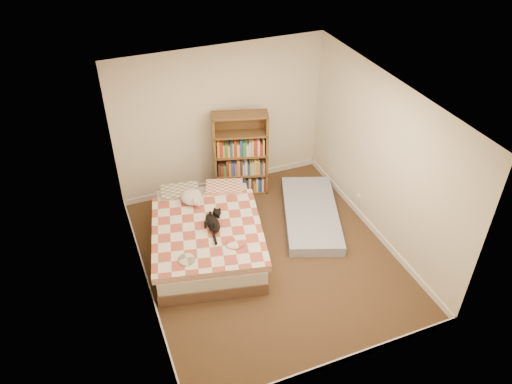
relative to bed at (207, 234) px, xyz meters
name	(u,v)px	position (x,y,z in m)	size (l,w,h in m)	color
room	(269,190)	(0.76, -0.52, 0.94)	(3.51, 4.01, 2.51)	#422F1C
bed	(207,234)	(0.00, 0.00, 0.00)	(1.89, 2.37, 0.56)	brown
bookshelf	(240,163)	(0.97, 1.18, 0.29)	(0.97, 0.53, 1.48)	brown
floor_mattress	(311,214)	(1.75, 0.05, -0.17)	(0.82, 1.83, 0.16)	#758AC3
black_cat	(212,221)	(0.06, -0.13, 0.32)	(0.37, 0.69, 0.15)	black
white_dog	(192,197)	(-0.05, 0.50, 0.34)	(0.46, 0.48, 0.17)	silver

